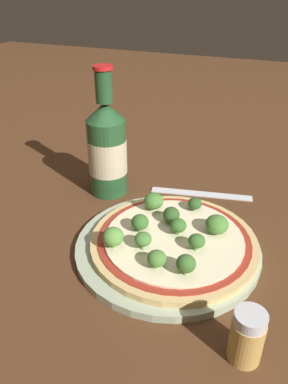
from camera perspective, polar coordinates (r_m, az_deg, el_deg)
ground_plane at (r=0.57m, az=3.11°, el=-9.67°), size 3.00×3.00×0.00m
plate at (r=0.57m, az=3.97°, el=-8.47°), size 0.28×0.28×0.01m
pizza at (r=0.56m, az=4.57°, el=-7.44°), size 0.25×0.25×0.01m
broccoli_floret_0 at (r=0.53m, az=8.16°, el=-7.16°), size 0.02×0.02×0.03m
broccoli_floret_1 at (r=0.53m, az=-4.74°, el=-6.82°), size 0.03×0.03×0.03m
broccoli_floret_2 at (r=0.62m, az=7.73°, el=-1.79°), size 0.02×0.02×0.02m
broccoli_floret_3 at (r=0.57m, az=11.04°, el=-4.88°), size 0.03×0.03×0.03m
broccoli_floret_4 at (r=0.58m, az=4.18°, el=-3.50°), size 0.03×0.03×0.03m
broccoli_floret_5 at (r=0.56m, az=-0.62°, el=-4.65°), size 0.03×0.03×0.03m
broccoli_floret_6 at (r=0.53m, az=-0.15°, el=-7.23°), size 0.02×0.02×0.03m
broccoli_floret_7 at (r=0.49m, az=6.41°, el=-10.82°), size 0.03×0.03×0.03m
broccoli_floret_8 at (r=0.50m, az=1.96°, el=-10.11°), size 0.03×0.03×0.03m
broccoli_floret_9 at (r=0.61m, az=1.48°, el=-1.38°), size 0.03×0.03×0.03m
broccoli_floret_10 at (r=0.56m, az=5.23°, el=-5.11°), size 0.02×0.02×0.03m
beer_bottle at (r=0.68m, az=-5.64°, el=6.62°), size 0.07×0.07×0.23m
pepper_shaker at (r=0.44m, az=15.41°, el=-20.48°), size 0.04×0.04×0.07m
fork at (r=0.72m, az=8.71°, el=-0.24°), size 0.05×0.19×0.00m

